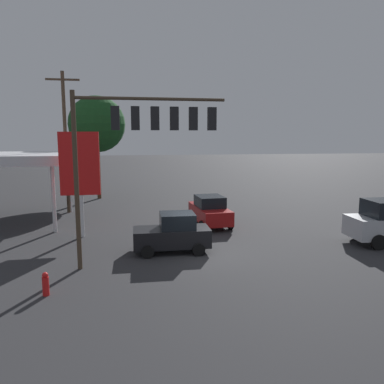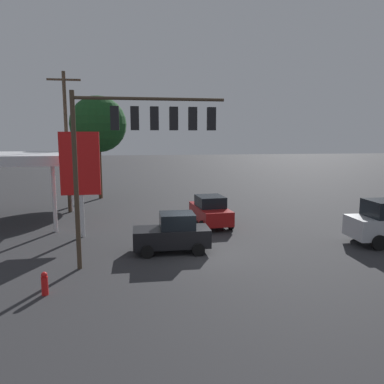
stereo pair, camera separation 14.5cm
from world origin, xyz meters
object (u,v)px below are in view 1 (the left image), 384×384
object	(u,v)px
traffic_signal_assembly	(141,132)
price_sign	(80,167)
utility_pole	(66,140)
street_tree	(97,124)
sedan_far	(210,211)
fire_hydrant	(46,284)
hatchback_crossing	(173,233)

from	to	relation	value
traffic_signal_assembly	price_sign	world-z (taller)	traffic_signal_assembly
utility_pole	street_tree	distance (m)	6.73
utility_pole	traffic_signal_assembly	bearing A→B (deg)	111.72
utility_pole	street_tree	xyz separation A→B (m)	(-1.83, -6.34, 1.33)
traffic_signal_assembly	sedan_far	xyz separation A→B (m)	(-4.58, -7.05, -4.98)
sedan_far	fire_hydrant	bearing A→B (deg)	-44.57
hatchback_crossing	sedan_far	size ratio (longest dim) A/B	0.85
utility_pole	fire_hydrant	bearing A→B (deg)	95.39
utility_pole	price_sign	size ratio (longest dim) A/B	1.74
hatchback_crossing	sedan_far	world-z (taller)	hatchback_crossing
traffic_signal_assembly	sedan_far	bearing A→B (deg)	-123.05
sedan_far	price_sign	bearing A→B (deg)	-82.79
street_tree	fire_hydrant	distance (m)	22.85
street_tree	utility_pole	bearing A→B (deg)	73.92
price_sign	sedan_far	size ratio (longest dim) A/B	1.33
hatchback_crossing	price_sign	bearing A→B (deg)	-36.46
traffic_signal_assembly	hatchback_crossing	distance (m)	5.50
traffic_signal_assembly	hatchback_crossing	bearing A→B (deg)	-130.97
utility_pole	fire_hydrant	world-z (taller)	utility_pole
traffic_signal_assembly	sedan_far	distance (m)	9.77
sedan_far	fire_hydrant	size ratio (longest dim) A/B	5.14
price_sign	utility_pole	bearing A→B (deg)	-76.07
traffic_signal_assembly	fire_hydrant	size ratio (longest dim) A/B	8.68
traffic_signal_assembly	price_sign	bearing A→B (deg)	-58.85
hatchback_crossing	street_tree	xyz separation A→B (m)	(4.85, -17.48, 5.90)
traffic_signal_assembly	utility_pole	size ratio (longest dim) A/B	0.73
fire_hydrant	price_sign	bearing A→B (deg)	-92.67
street_tree	price_sign	bearing A→B (deg)	90.10
sedan_far	street_tree	xyz separation A→B (m)	(7.90, -12.20, 5.90)
price_sign	traffic_signal_assembly	bearing A→B (deg)	121.15
sedan_far	fire_hydrant	distance (m)	12.77
price_sign	street_tree	bearing A→B (deg)	-89.90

